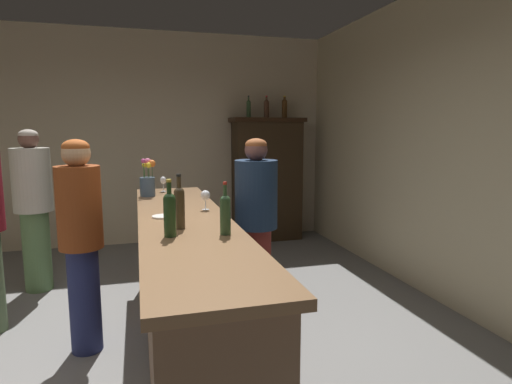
# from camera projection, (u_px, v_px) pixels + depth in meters

# --- Properties ---
(floor) EXTENTS (8.74, 8.74, 0.00)m
(floor) POSITION_uv_depth(u_px,v_px,m) (140.00, 367.00, 2.91)
(floor) COLOR slate
(floor) RESTS_ON ground
(wall_back) EXTENTS (5.57, 0.12, 2.95)m
(wall_back) POSITION_uv_depth(u_px,v_px,m) (133.00, 139.00, 5.96)
(wall_back) COLOR #BFAE91
(wall_back) RESTS_ON ground
(wall_right) EXTENTS (0.12, 6.84, 2.95)m
(wall_right) POSITION_uv_depth(u_px,v_px,m) (490.00, 146.00, 3.44)
(wall_right) COLOR #BDB18D
(wall_right) RESTS_ON ground
(bar_counter) EXTENTS (0.63, 3.19, 0.99)m
(bar_counter) POSITION_uv_depth(u_px,v_px,m) (186.00, 285.00, 3.08)
(bar_counter) COLOR brown
(bar_counter) RESTS_ON ground
(display_cabinet) EXTENTS (1.05, 0.47, 1.77)m
(display_cabinet) POSITION_uv_depth(u_px,v_px,m) (267.00, 177.00, 6.22)
(display_cabinet) COLOR black
(display_cabinet) RESTS_ON ground
(wine_bottle_riesling) EXTENTS (0.07, 0.07, 0.34)m
(wine_bottle_riesling) POSITION_uv_depth(u_px,v_px,m) (170.00, 212.00, 2.46)
(wine_bottle_riesling) COLOR #203D1C
(wine_bottle_riesling) RESTS_ON bar_counter
(wine_bottle_malbec) EXTENTS (0.07, 0.07, 0.35)m
(wine_bottle_malbec) POSITION_uv_depth(u_px,v_px,m) (179.00, 205.00, 2.66)
(wine_bottle_malbec) COLOR #40321F
(wine_bottle_malbec) RESTS_ON bar_counter
(wine_bottle_merlot) EXTENTS (0.06, 0.06, 0.31)m
(wine_bottle_merlot) POSITION_uv_depth(u_px,v_px,m) (225.00, 212.00, 2.52)
(wine_bottle_merlot) COLOR #2E4C2C
(wine_bottle_merlot) RESTS_ON bar_counter
(wine_glass_front) EXTENTS (0.07, 0.07, 0.15)m
(wine_glass_front) POSITION_uv_depth(u_px,v_px,m) (205.00, 196.00, 3.29)
(wine_glass_front) COLOR white
(wine_glass_front) RESTS_ON bar_counter
(wine_glass_mid) EXTENTS (0.06, 0.06, 0.15)m
(wine_glass_mid) POSITION_uv_depth(u_px,v_px,m) (163.00, 181.00, 4.26)
(wine_glass_mid) COLOR white
(wine_glass_mid) RESTS_ON bar_counter
(flower_arrangement) EXTENTS (0.15, 0.14, 0.35)m
(flower_arrangement) POSITION_uv_depth(u_px,v_px,m) (148.00, 182.00, 3.97)
(flower_arrangement) COLOR #3B5064
(flower_arrangement) RESTS_ON bar_counter
(cheese_plate) EXTENTS (0.15, 0.15, 0.01)m
(cheese_plate) POSITION_uv_depth(u_px,v_px,m) (163.00, 216.00, 3.03)
(cheese_plate) COLOR white
(cheese_plate) RESTS_ON bar_counter
(display_bottle_left) EXTENTS (0.06, 0.06, 0.30)m
(display_bottle_left) POSITION_uv_depth(u_px,v_px,m) (249.00, 108.00, 6.01)
(display_bottle_left) COLOR #2F4A28
(display_bottle_left) RESTS_ON display_cabinet
(display_bottle_midleft) EXTENTS (0.07, 0.07, 0.31)m
(display_bottle_midleft) POSITION_uv_depth(u_px,v_px,m) (266.00, 108.00, 6.08)
(display_bottle_midleft) COLOR #4C2D1E
(display_bottle_midleft) RESTS_ON display_cabinet
(display_bottle_center) EXTENTS (0.08, 0.08, 0.31)m
(display_bottle_center) POSITION_uv_depth(u_px,v_px,m) (284.00, 107.00, 6.15)
(display_bottle_center) COLOR #4D2F12
(display_bottle_center) RESTS_ON display_cabinet
(patron_tall) EXTENTS (0.36, 0.36, 1.61)m
(patron_tall) POSITION_uv_depth(u_px,v_px,m) (33.00, 204.00, 4.21)
(patron_tall) COLOR #4D6D43
(patron_tall) RESTS_ON ground
(patron_in_navy) EXTENTS (0.31, 0.31, 1.54)m
(patron_in_navy) POSITION_uv_depth(u_px,v_px,m) (81.00, 236.00, 3.02)
(patron_in_navy) COLOR navy
(patron_in_navy) RESTS_ON ground
(bartender) EXTENTS (0.36, 0.36, 1.54)m
(bartender) POSITION_uv_depth(u_px,v_px,m) (256.00, 220.00, 3.67)
(bartender) COLOR maroon
(bartender) RESTS_ON ground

